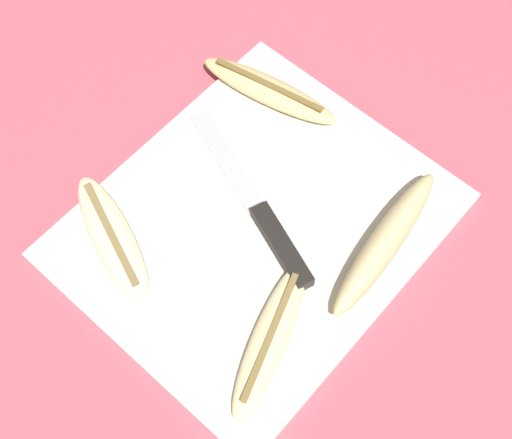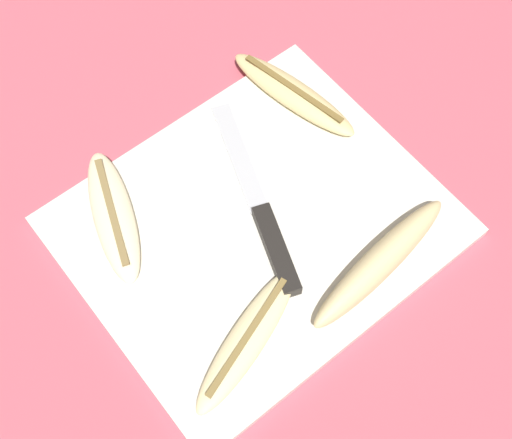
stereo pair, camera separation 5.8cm
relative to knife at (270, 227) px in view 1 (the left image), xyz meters
name	(u,v)px [view 1 (the left image)]	position (x,y,z in m)	size (l,w,h in m)	color
ground_plane	(256,228)	(0.00, 0.02, -0.02)	(4.00, 4.00, 0.00)	#C65160
cutting_board	(256,226)	(0.00, 0.02, -0.01)	(0.39, 0.33, 0.01)	silver
knife	(270,227)	(0.00, 0.00, 0.00)	(0.11, 0.24, 0.02)	black
banana_soft_right	(270,338)	(-0.09, -0.08, 0.00)	(0.18, 0.09, 0.02)	beige
banana_mellow_near	(385,242)	(0.06, -0.11, 0.01)	(0.20, 0.05, 0.04)	beige
banana_spotted_left	(269,90)	(0.13, 0.12, 0.00)	(0.07, 0.18, 0.02)	#DBC684
banana_bright_far	(113,238)	(-0.12, 0.12, 0.00)	(0.10, 0.17, 0.02)	beige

